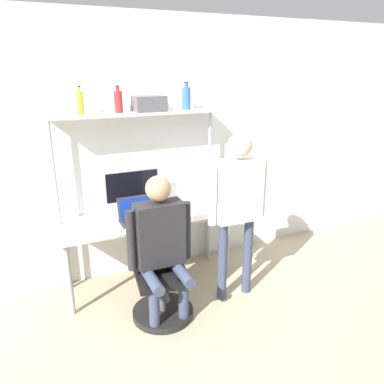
# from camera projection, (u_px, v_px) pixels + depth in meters

# --- Properties ---
(ground_plane) EXTENTS (12.00, 12.00, 0.00)m
(ground_plane) POSITION_uv_depth(u_px,v_px,m) (159.00, 297.00, 3.74)
(ground_plane) COLOR tan
(wall_back) EXTENTS (8.00, 0.06, 2.70)m
(wall_back) POSITION_uv_depth(u_px,v_px,m) (133.00, 151.00, 3.89)
(wall_back) COLOR white
(wall_back) RESTS_ON ground_plane
(desk) EXTENTS (1.75, 0.62, 0.74)m
(desk) POSITION_uv_depth(u_px,v_px,m) (146.00, 224.00, 3.82)
(desk) COLOR beige
(desk) RESTS_ON ground_plane
(shelf_unit) EXTENTS (1.66, 0.24, 1.77)m
(shelf_unit) POSITION_uv_depth(u_px,v_px,m) (137.00, 141.00, 3.71)
(shelf_unit) COLOR silver
(shelf_unit) RESTS_ON ground_plane
(monitor) EXTENTS (0.56, 0.20, 0.46)m
(monitor) POSITION_uv_depth(u_px,v_px,m) (132.00, 189.00, 3.81)
(monitor) COLOR #B7B7BC
(monitor) RESTS_ON desk
(laptop) EXTENTS (0.35, 0.24, 0.24)m
(laptop) POSITION_uv_depth(u_px,v_px,m) (136.00, 214.00, 3.68)
(laptop) COLOR #333338
(laptop) RESTS_ON desk
(cell_phone) EXTENTS (0.07, 0.15, 0.01)m
(cell_phone) POSITION_uv_depth(u_px,v_px,m) (164.00, 218.00, 3.74)
(cell_phone) COLOR #264C8C
(cell_phone) RESTS_ON desk
(office_chair) EXTENTS (0.56, 0.56, 0.89)m
(office_chair) POSITION_uv_depth(u_px,v_px,m) (161.00, 288.00, 3.42)
(office_chair) COLOR black
(office_chair) RESTS_ON ground_plane
(person_seated) EXTENTS (0.59, 0.47, 1.34)m
(person_seated) POSITION_uv_depth(u_px,v_px,m) (161.00, 239.00, 3.22)
(person_seated) COLOR #38425B
(person_seated) RESTS_ON ground_plane
(person_standing) EXTENTS (0.60, 0.22, 1.64)m
(person_standing) POSITION_uv_depth(u_px,v_px,m) (238.00, 197.00, 3.46)
(person_standing) COLOR #38425B
(person_standing) RESTS_ON ground_plane
(bottle_amber) EXTENTS (0.06, 0.06, 0.26)m
(bottle_amber) POSITION_uv_depth(u_px,v_px,m) (80.00, 103.00, 3.38)
(bottle_amber) COLOR gold
(bottle_amber) RESTS_ON shelf_unit
(bottle_blue) EXTENTS (0.09, 0.09, 0.28)m
(bottle_blue) POSITION_uv_depth(u_px,v_px,m) (186.00, 98.00, 3.79)
(bottle_blue) COLOR #335999
(bottle_blue) RESTS_ON shelf_unit
(bottle_red) EXTENTS (0.08, 0.08, 0.25)m
(bottle_red) POSITION_uv_depth(u_px,v_px,m) (118.00, 101.00, 3.52)
(bottle_red) COLOR maroon
(bottle_red) RESTS_ON shelf_unit
(storage_box) EXTENTS (0.30, 0.22, 0.15)m
(storage_box) POSITION_uv_depth(u_px,v_px,m) (149.00, 104.00, 3.65)
(storage_box) COLOR #4C4C51
(storage_box) RESTS_ON shelf_unit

